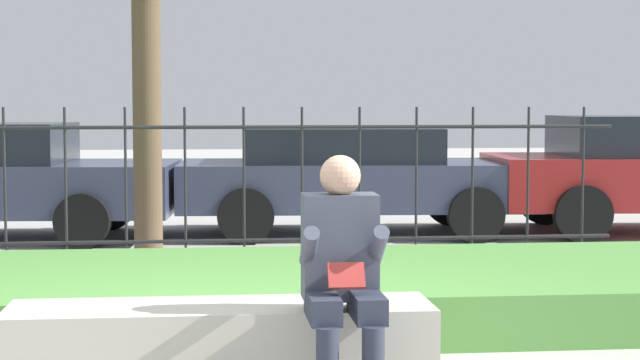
# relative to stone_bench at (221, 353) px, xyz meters

# --- Properties ---
(stone_bench) EXTENTS (2.24, 0.57, 0.46)m
(stone_bench) POSITION_rel_stone_bench_xyz_m (0.00, 0.00, 0.00)
(stone_bench) COLOR #B7B2A3
(stone_bench) RESTS_ON ground_plane
(person_seated_reader) EXTENTS (0.42, 0.73, 1.26)m
(person_seated_reader) POSITION_rel_stone_bench_xyz_m (0.61, -0.32, 0.48)
(person_seated_reader) COLOR black
(person_seated_reader) RESTS_ON ground_plane
(grass_berm) EXTENTS (9.28, 2.42, 0.35)m
(grass_berm) POSITION_rel_stone_bench_xyz_m (0.00, 1.91, -0.03)
(grass_berm) COLOR #569342
(grass_berm) RESTS_ON ground_plane
(iron_fence) EXTENTS (7.28, 0.03, 1.49)m
(iron_fence) POSITION_rel_stone_bench_xyz_m (0.00, 3.91, 0.57)
(iron_fence) COLOR #232326
(iron_fence) RESTS_ON ground_plane
(car_parked_center) EXTENTS (4.14, 2.08, 1.24)m
(car_parked_center) POSITION_rel_stone_bench_xyz_m (1.61, 6.69, 0.47)
(car_parked_center) COLOR #383D56
(car_parked_center) RESTS_ON ground_plane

